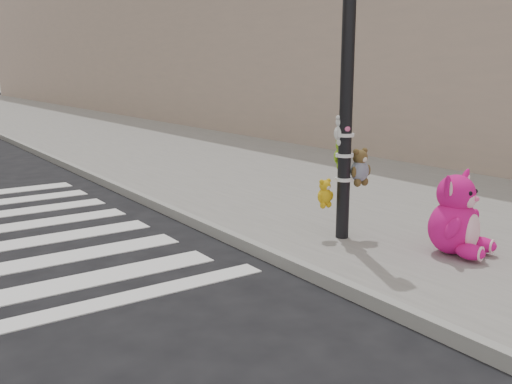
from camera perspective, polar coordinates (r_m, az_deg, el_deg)
ground at (r=4.55m, az=-0.27°, el=-16.96°), size 120.00×120.00×0.00m
sidewalk_near at (r=15.29m, az=-6.07°, el=3.94°), size 7.00×80.00×0.14m
curb_edge at (r=13.98m, az=-18.57°, el=2.63°), size 0.12×80.00×0.15m
bld_near at (r=26.69m, az=-6.32°, el=17.99°), size 5.00×60.00×10.00m
signal_pole at (r=7.07m, az=9.10°, el=8.11°), size 0.71×0.49×4.00m
pink_bunny at (r=6.89m, az=19.43°, el=-2.66°), size 0.75×0.83×0.98m
red_teddy at (r=7.08m, az=20.64°, el=-4.89°), size 0.16×0.13×0.20m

